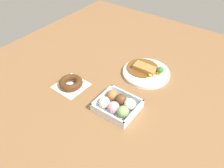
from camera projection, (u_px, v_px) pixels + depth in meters
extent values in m
plane|color=brown|center=(125.00, 81.00, 1.16)|extent=(1.60, 1.60, 0.00)
cylinder|color=white|center=(146.00, 73.00, 1.20)|extent=(0.25, 0.25, 0.02)
cylinder|color=brown|center=(142.00, 68.00, 1.21)|extent=(0.17, 0.17, 0.01)
cube|color=#A87538|center=(145.00, 68.00, 1.18)|extent=(0.12, 0.06, 0.02)
cylinder|color=white|center=(151.00, 76.00, 1.16)|extent=(0.06, 0.06, 0.00)
ellipsoid|color=yellow|center=(151.00, 74.00, 1.15)|extent=(0.03, 0.03, 0.01)
cylinder|color=#8CB766|center=(160.00, 73.00, 1.17)|extent=(0.01, 0.01, 0.02)
sphere|color=#387A2D|center=(160.00, 70.00, 1.15)|extent=(0.04, 0.04, 0.04)
cube|color=orange|center=(158.00, 73.00, 1.17)|extent=(0.02, 0.02, 0.02)
cube|color=silver|center=(117.00, 108.00, 1.01)|extent=(0.18, 0.16, 0.01)
cube|color=silver|center=(134.00, 113.00, 0.96)|extent=(0.01, 0.16, 0.03)
cube|color=silver|center=(102.00, 97.00, 1.03)|extent=(0.01, 0.16, 0.03)
cube|color=silver|center=(127.00, 95.00, 1.04)|extent=(0.18, 0.01, 0.03)
cube|color=silver|center=(107.00, 115.00, 0.95)|extent=(0.18, 0.01, 0.03)
sphere|color=silver|center=(130.00, 104.00, 0.98)|extent=(0.05, 0.05, 0.05)
sphere|color=brown|center=(121.00, 99.00, 1.01)|extent=(0.05, 0.05, 0.05)
sphere|color=#9E6B3D|center=(113.00, 95.00, 1.03)|extent=(0.05, 0.05, 0.05)
sphere|color=#84A860|center=(123.00, 112.00, 0.95)|extent=(0.05, 0.05, 0.05)
sphere|color=pink|center=(114.00, 107.00, 0.97)|extent=(0.05, 0.05, 0.05)
sphere|color=#EFE5C6|center=(104.00, 102.00, 0.99)|extent=(0.05, 0.05, 0.05)
cube|color=white|center=(71.00, 86.00, 1.13)|extent=(0.15, 0.15, 0.00)
torus|color=#4C2B14|center=(71.00, 83.00, 1.12)|extent=(0.12, 0.12, 0.04)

